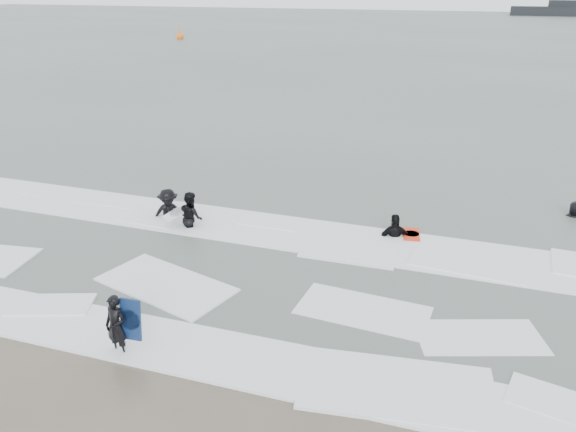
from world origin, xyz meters
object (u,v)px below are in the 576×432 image
(surfer_centre, at_px, (120,354))
(surfer_wading, at_px, (192,227))
(surfer_right_far, at_px, (574,218))
(vessel_horizon, at_px, (569,10))
(surfer_right_near, at_px, (395,238))
(surfer_breaker, at_px, (169,218))
(buoy, at_px, (180,36))

(surfer_centre, bearing_deg, surfer_wading, 113.41)
(surfer_right_far, distance_m, vessel_horizon, 134.01)
(surfer_wading, xyz_separation_m, surfer_right_far, (12.26, 5.07, 0.00))
(surfer_centre, bearing_deg, surfer_right_near, 67.91)
(vessel_horizon, bearing_deg, surfer_breaker, -100.85)
(surfer_right_far, bearing_deg, surfer_wading, 14.17)
(surfer_wading, height_order, surfer_right_far, surfer_wading)
(surfer_right_near, bearing_deg, surfer_wading, -8.09)
(surfer_right_far, xyz_separation_m, buoy, (-45.15, 53.14, 0.42))
(surfer_right_near, relative_size, buoy, 1.18)
(surfer_right_far, distance_m, buoy, 69.73)
(surfer_right_near, xyz_separation_m, vessel_horizon, (18.74, 137.07, 1.31))
(surfer_centre, relative_size, surfer_right_near, 0.75)
(surfer_right_far, bearing_deg, buoy, -57.94)
(surfer_centre, relative_size, surfer_wading, 0.82)
(surfer_right_far, relative_size, vessel_horizon, 0.07)
(surfer_breaker, bearing_deg, buoy, 78.37)
(surfer_centre, height_order, buoy, buoy)
(buoy, height_order, vessel_horizon, vessel_horizon)
(surfer_breaker, height_order, vessel_horizon, vessel_horizon)
(surfer_breaker, height_order, surfer_right_far, surfer_breaker)
(surfer_centre, bearing_deg, surfer_breaker, 120.60)
(buoy, bearing_deg, surfer_wading, -60.54)
(surfer_centre, distance_m, vessel_horizon, 147.09)
(surfer_centre, xyz_separation_m, surfer_wading, (-1.80, 6.75, 0.00))
(surfer_right_near, xyz_separation_m, surfer_right_far, (5.67, 3.70, 0.00))
(buoy, relative_size, vessel_horizon, 0.06)
(surfer_right_far, height_order, buoy, buoy)
(surfer_wading, relative_size, surfer_right_near, 0.92)
(buoy, bearing_deg, surfer_right_far, -49.65)
(surfer_breaker, relative_size, vessel_horizon, 0.07)
(surfer_wading, height_order, buoy, buoy)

